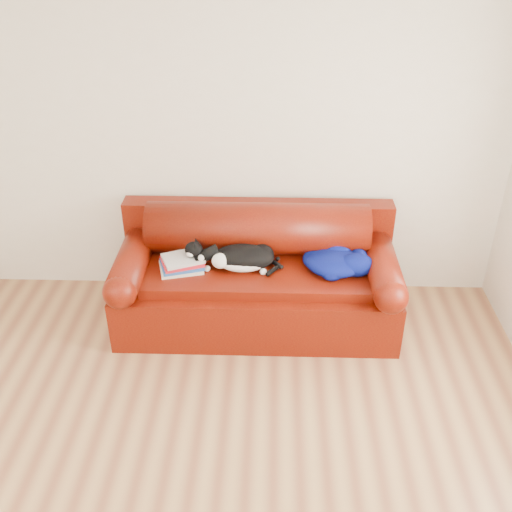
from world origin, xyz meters
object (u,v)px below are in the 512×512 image
Objects in this scene: cat at (243,258)px; blanket at (337,261)px; sofa_base at (257,294)px; book_stack at (182,263)px.

cat is 0.69m from blanket.
blanket is (0.59, -0.03, 0.33)m from sofa_base.
sofa_base is 0.68m from blanket.
cat is (0.45, 0.01, 0.04)m from book_stack.
blanket reaches higher than sofa_base.
sofa_base is at bearing 12.48° from cat.
book_stack is at bearing -173.89° from sofa_base.
sofa_base is 0.63m from book_stack.
cat is at bearing 1.88° from book_stack.
blanket is at bearing -9.91° from cat.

